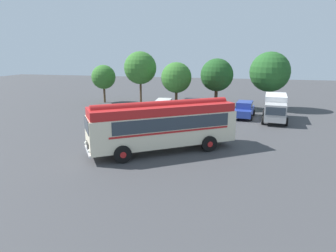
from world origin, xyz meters
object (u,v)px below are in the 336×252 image
(vintage_bus, at_px, (163,124))
(car_mid_left, at_px, (191,107))
(car_near_left, at_px, (164,107))
(car_far_right, at_px, (244,109))
(box_van, at_px, (275,107))
(car_mid_right, at_px, (213,108))

(vintage_bus, xyz_separation_m, car_mid_left, (-0.21, 12.68, -1.05))
(vintage_bus, xyz_separation_m, car_near_left, (-3.05, 11.92, -1.05))
(car_far_right, bearing_deg, car_mid_left, 178.00)
(vintage_bus, bearing_deg, box_van, 54.53)
(car_mid_right, xyz_separation_m, car_far_right, (3.27, 0.03, 0.00))
(car_mid_right, bearing_deg, car_far_right, 0.56)
(vintage_bus, height_order, car_mid_right, vintage_bus)
(car_mid_left, distance_m, car_far_right, 5.68)
(car_near_left, height_order, box_van, box_van)
(car_mid_left, bearing_deg, vintage_bus, -89.03)
(car_mid_right, relative_size, box_van, 0.73)
(vintage_bus, xyz_separation_m, box_van, (8.40, 11.80, -0.53))
(car_mid_right, distance_m, car_far_right, 3.27)
(car_near_left, distance_m, box_van, 11.46)
(car_near_left, xyz_separation_m, box_van, (11.45, -0.12, 0.52))
(vintage_bus, distance_m, car_mid_right, 12.68)
(vintage_bus, distance_m, car_mid_left, 12.72)
(car_mid_left, xyz_separation_m, box_van, (8.62, -0.88, 0.52))
(car_mid_left, relative_size, car_mid_right, 0.98)
(car_near_left, xyz_separation_m, car_far_right, (8.50, 0.57, 0.00))
(car_mid_right, bearing_deg, vintage_bus, -99.99)
(car_mid_right, xyz_separation_m, box_van, (6.21, -0.65, 0.52))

